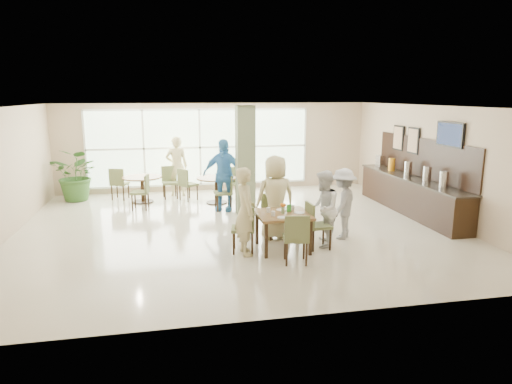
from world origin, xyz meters
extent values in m
plane|color=beige|center=(0.00, 0.00, 0.00)|extent=(10.00, 10.00, 0.00)
plane|color=white|center=(0.00, 0.00, 2.80)|extent=(10.00, 10.00, 0.00)
plane|color=#C4AA8C|center=(0.00, 4.50, 1.40)|extent=(10.00, 0.00, 10.00)
plane|color=#C4AA8C|center=(0.00, -4.50, 1.40)|extent=(10.00, 0.00, 10.00)
plane|color=#C4AA8C|center=(5.00, 0.00, 1.40)|extent=(0.00, 9.00, 9.00)
plane|color=silver|center=(-0.50, 4.47, 1.40)|extent=(7.00, 0.00, 7.00)
cube|color=#616A4A|center=(0.40, 1.20, 1.40)|extent=(0.45, 0.45, 2.80)
cube|color=brown|center=(0.65, -1.68, 0.72)|extent=(1.04, 1.04, 0.05)
cube|color=black|center=(0.21, -2.12, 0.35)|extent=(0.06, 0.06, 0.70)
cube|color=black|center=(1.09, -2.12, 0.35)|extent=(0.06, 0.06, 0.70)
cube|color=black|center=(0.21, -1.24, 0.35)|extent=(0.06, 0.06, 0.70)
cube|color=black|center=(1.09, -1.24, 0.35)|extent=(0.06, 0.06, 0.70)
cylinder|color=brown|center=(-2.29, 3.12, 0.73)|extent=(1.12, 1.12, 0.04)
cylinder|color=black|center=(-2.29, 3.12, 0.35)|extent=(0.10, 0.10, 0.71)
cylinder|color=black|center=(-2.29, 3.12, 0.01)|extent=(0.60, 0.60, 0.03)
cylinder|color=brown|center=(-0.20, 2.59, 0.73)|extent=(1.12, 1.12, 0.04)
cylinder|color=black|center=(-0.20, 2.59, 0.35)|extent=(0.10, 0.10, 0.71)
cylinder|color=black|center=(-0.20, 2.59, 0.01)|extent=(0.60, 0.60, 0.03)
cylinder|color=white|center=(0.41, -1.86, 0.80)|extent=(0.08, 0.08, 0.10)
cylinder|color=white|center=(0.91, -1.46, 0.80)|extent=(0.08, 0.08, 0.10)
cylinder|color=white|center=(0.38, -1.57, 0.80)|extent=(0.08, 0.08, 0.10)
cylinder|color=white|center=(0.55, -2.02, 0.76)|extent=(0.20, 0.20, 0.01)
cylinder|color=white|center=(0.68, -1.44, 0.76)|extent=(0.20, 0.20, 0.01)
cylinder|color=white|center=(0.96, -1.75, 0.76)|extent=(0.20, 0.20, 0.01)
cylinder|color=#99B27F|center=(0.65, -1.68, 0.81)|extent=(0.07, 0.07, 0.12)
sphere|color=orange|center=(0.68, -1.68, 0.92)|extent=(0.07, 0.07, 0.07)
sphere|color=orange|center=(0.64, -1.66, 0.92)|extent=(0.07, 0.07, 0.07)
sphere|color=orange|center=(0.64, -1.71, 0.92)|extent=(0.07, 0.07, 0.07)
cube|color=green|center=(0.80, -1.58, 0.82)|extent=(0.10, 0.05, 0.15)
cube|color=black|center=(4.68, 0.50, 0.45)|extent=(0.60, 4.60, 0.90)
cube|color=black|center=(4.68, 0.50, 0.92)|extent=(0.64, 4.70, 0.04)
cube|color=black|center=(4.97, 0.50, 1.45)|extent=(0.04, 4.60, 1.00)
cylinder|color=silver|center=(4.68, -0.90, 1.14)|extent=(0.20, 0.20, 0.40)
cylinder|color=silver|center=(4.68, -0.20, 1.14)|extent=(0.20, 0.20, 0.40)
cylinder|color=silver|center=(4.68, 0.70, 1.14)|extent=(0.20, 0.20, 0.40)
cylinder|color=orange|center=(4.68, 1.60, 1.12)|extent=(0.18, 0.18, 0.36)
cube|color=silver|center=(4.68, 2.30, 1.12)|extent=(0.18, 0.30, 0.36)
cube|color=black|center=(4.94, -0.60, 2.15)|extent=(0.06, 1.00, 0.58)
cube|color=#7F99CC|center=(4.92, -0.60, 2.15)|extent=(0.01, 0.92, 0.50)
cube|color=black|center=(4.95, 1.00, 1.85)|extent=(0.04, 0.55, 0.70)
cube|color=#985937|center=(4.92, 1.00, 1.85)|extent=(0.01, 0.47, 0.62)
cube|color=black|center=(4.95, 1.80, 1.85)|extent=(0.04, 0.55, 0.70)
cube|color=#985937|center=(4.92, 1.80, 1.85)|extent=(0.01, 0.47, 0.62)
imported|color=#325E25|center=(-4.14, 3.70, 0.77)|extent=(1.83, 1.83, 1.54)
imported|color=#CABE87|center=(-0.13, -1.80, 0.86)|extent=(0.46, 0.66, 1.72)
imported|color=#CABE87|center=(0.68, -0.92, 0.91)|extent=(0.95, 0.61, 1.81)
imported|color=white|center=(1.51, -1.62, 0.78)|extent=(0.83, 0.93, 1.57)
imported|color=#9D9C9F|center=(2.10, -1.21, 0.76)|extent=(1.07, 1.12, 1.53)
imported|color=#448ECC|center=(-0.10, 1.72, 0.96)|extent=(1.29, 1.04, 1.92)
imported|color=white|center=(0.72, 2.66, 0.79)|extent=(0.96, 1.58, 1.58)
imported|color=#CABE87|center=(-1.27, 3.79, 0.92)|extent=(0.67, 0.44, 1.84)
camera|label=1|loc=(-1.59, -10.18, 3.06)|focal=32.00mm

